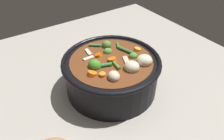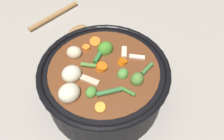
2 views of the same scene
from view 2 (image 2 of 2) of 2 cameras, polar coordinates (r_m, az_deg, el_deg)
name	(u,v)px [view 2 (image 2 of 2)]	position (r m, az deg, el deg)	size (l,w,h in m)	color
ground_plane	(105,95)	(0.60, -1.81, -6.49)	(1.10, 1.10, 0.00)	#9E998E
cooking_pot	(104,81)	(0.55, -2.02, -2.98)	(0.31, 0.31, 0.14)	black
wooden_spoon	(66,23)	(0.81, -11.86, 11.67)	(0.21, 0.21, 0.02)	#A27546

